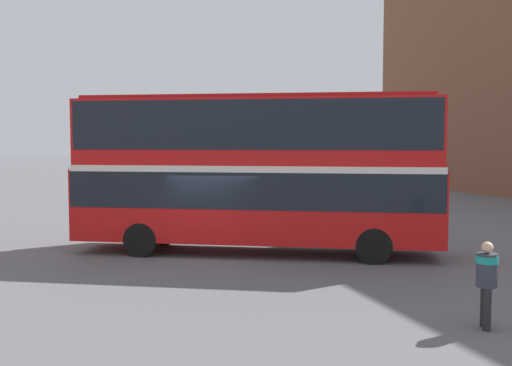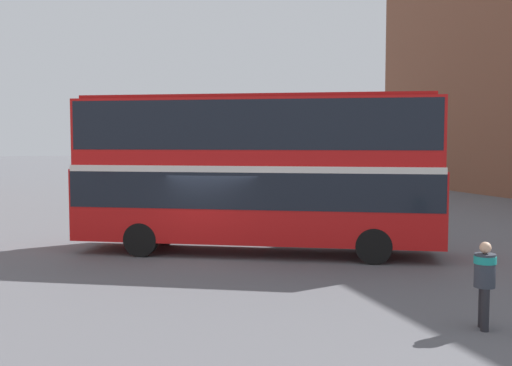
# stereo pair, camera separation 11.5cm
# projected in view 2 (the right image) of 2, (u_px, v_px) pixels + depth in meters

# --- Properties ---
(ground_plane) EXTENTS (240.00, 240.00, 0.00)m
(ground_plane) POSITION_uv_depth(u_px,v_px,m) (208.00, 256.00, 18.32)
(ground_plane) COLOR #5B5B60
(double_decker_bus) EXTENTS (11.17, 7.29, 4.90)m
(double_decker_bus) POSITION_uv_depth(u_px,v_px,m) (256.00, 164.00, 18.60)
(double_decker_bus) COLOR red
(double_decker_bus) RESTS_ON ground_plane
(pedestrian_foreground) EXTENTS (0.55, 0.55, 1.66)m
(pedestrian_foreground) POSITION_uv_depth(u_px,v_px,m) (485.00, 276.00, 11.16)
(pedestrian_foreground) COLOR #232328
(pedestrian_foreground) RESTS_ON ground_plane
(parked_car_kerb_far) EXTENTS (4.79, 2.06, 1.44)m
(parked_car_kerb_far) POSITION_uv_depth(u_px,v_px,m) (141.00, 187.00, 35.39)
(parked_car_kerb_far) COLOR black
(parked_car_kerb_far) RESTS_ON ground_plane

